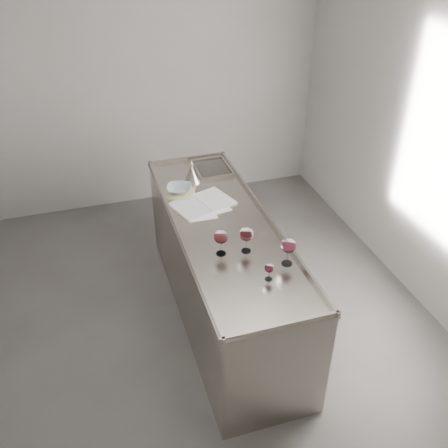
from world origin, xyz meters
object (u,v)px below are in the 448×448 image
object	(u,v)px
wine_glass_left	(221,237)
wine_funnel	(192,175)
wine_glass_middle	(246,235)
ceramic_bowl	(179,189)
wine_glass_right	(288,246)
wine_glass_small	(269,269)
counter	(223,270)
notebook	(203,203)

from	to	relation	value
wine_glass_left	wine_funnel	world-z (taller)	wine_funnel
wine_glass_middle	wine_glass_left	bearing A→B (deg)	172.75
wine_funnel	ceramic_bowl	bearing A→B (deg)	-132.22
wine_glass_middle	wine_funnel	world-z (taller)	wine_funnel
wine_glass_right	wine_glass_small	distance (m)	0.23
counter	wine_glass_right	world-z (taller)	wine_glass_right
counter	ceramic_bowl	distance (m)	0.79
wine_glass_middle	notebook	xyz separation A→B (m)	(-0.13, 0.73, -0.13)
counter	notebook	size ratio (longest dim) A/B	4.29
wine_glass_middle	notebook	bearing A→B (deg)	99.93
counter	wine_glass_middle	bearing A→B (deg)	-82.64
wine_glass_middle	wine_glass_right	size ratio (longest dim) A/B	0.95
notebook	wine_funnel	bearing A→B (deg)	69.63
counter	wine_glass_left	xyz separation A→B (m)	(-0.13, -0.37, 0.61)
wine_glass_left	counter	bearing A→B (deg)	70.72
counter	wine_funnel	size ratio (longest dim) A/B	11.11
notebook	ceramic_bowl	xyz separation A→B (m)	(-0.15, 0.23, 0.04)
wine_glass_left	wine_funnel	xyz separation A→B (m)	(0.07, 1.11, -0.08)
notebook	wine_glass_left	bearing A→B (deg)	-113.27
wine_glass_middle	ceramic_bowl	bearing A→B (deg)	105.99
wine_glass_middle	wine_funnel	size ratio (longest dim) A/B	0.92
wine_glass_middle	wine_glass_small	size ratio (longest dim) A/B	1.56
wine_glass_left	wine_glass_middle	xyz separation A→B (m)	(0.18, -0.02, -0.00)
notebook	wine_funnel	distance (m)	0.40
wine_glass_middle	wine_funnel	xyz separation A→B (m)	(-0.12, 1.13, -0.08)
wine_glass_right	wine_glass_small	world-z (taller)	wine_glass_right
counter	wine_funnel	world-z (taller)	wine_funnel
wine_glass_right	ceramic_bowl	xyz separation A→B (m)	(-0.50, 1.18, -0.10)
wine_glass_right	wine_funnel	bearing A→B (deg)	104.12
wine_glass_left	wine_glass_small	size ratio (longest dim) A/B	1.57
wine_glass_right	ceramic_bowl	distance (m)	1.29
wine_glass_small	ceramic_bowl	world-z (taller)	wine_glass_small
counter	ceramic_bowl	bearing A→B (deg)	111.75
wine_glass_middle	notebook	world-z (taller)	wine_glass_middle
counter	wine_glass_middle	size ratio (longest dim) A/B	12.10
wine_glass_middle	wine_glass_small	bearing A→B (deg)	-83.73
counter	wine_glass_left	world-z (taller)	wine_glass_left
notebook	counter	bearing A→B (deg)	-95.91
ceramic_bowl	wine_funnel	bearing A→B (deg)	47.78
wine_glass_left	wine_glass_small	distance (m)	0.43
counter	notebook	distance (m)	0.59
wine_funnel	wine_glass_right	bearing A→B (deg)	-75.88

